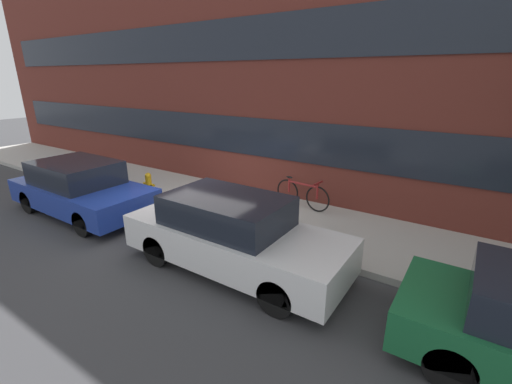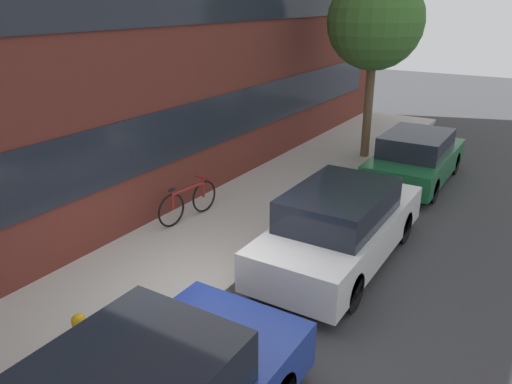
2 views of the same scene
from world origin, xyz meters
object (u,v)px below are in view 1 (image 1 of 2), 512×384
Objects in this scene: fire_hydrant at (149,184)px; parked_car_white at (233,234)px; parked_car_blue at (81,188)px; bicycle at (302,194)px.

parked_car_white is at bearing -20.52° from fire_hydrant.
fire_hydrant is (0.71, 1.60, -0.19)m from parked_car_blue.
parked_car_white reaches higher than parked_car_blue.
parked_car_white is at bearing -80.65° from bicycle.
parked_car_blue is at bearing -139.82° from bicycle.
parked_car_blue is 0.96× the size of parked_car_white.
bicycle is (4.81, 3.23, -0.15)m from parked_car_blue.
parked_car_white reaches higher than fire_hydrant.
parked_car_white is 6.10× the size of fire_hydrant.
fire_hydrant is 0.43× the size of bicycle.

